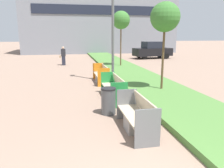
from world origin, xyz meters
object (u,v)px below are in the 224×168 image
(bench_orange_frame, at_px, (101,76))
(parked_car_distant, at_px, (153,50))
(street_lamp_post, at_px, (113,1))
(sapling_tree_near, at_px, (165,18))
(pedestrian_walking, at_px, (63,56))
(bench_grey_frame, at_px, (137,118))
(bench_green_frame, at_px, (114,90))
(litter_bin, at_px, (108,101))
(sapling_tree_far, at_px, (121,20))

(bench_orange_frame, bearing_deg, parked_car_distant, 56.75)
(street_lamp_post, relative_size, parked_car_distant, 1.76)
(bench_orange_frame, distance_m, sapling_tree_near, 4.61)
(street_lamp_post, bearing_deg, pedestrian_walking, 109.77)
(sapling_tree_near, xyz_separation_m, pedestrian_walking, (-4.52, 10.25, -2.47))
(bench_grey_frame, xyz_separation_m, bench_green_frame, (0.00, 3.08, 0.01))
(bench_orange_frame, distance_m, pedestrian_walking, 7.88)
(litter_bin, xyz_separation_m, sapling_tree_near, (2.88, 2.28, 2.84))
(bench_orange_frame, relative_size, sapling_tree_far, 0.48)
(bench_orange_frame, relative_size, sapling_tree_near, 0.54)
(bench_orange_frame, xyz_separation_m, parked_car_distant, (7.49, 11.42, 0.54))
(street_lamp_post, bearing_deg, bench_grey_frame, -95.62)
(litter_bin, relative_size, parked_car_distant, 0.20)
(bench_orange_frame, height_order, pedestrian_walking, pedestrian_walking)
(bench_grey_frame, relative_size, litter_bin, 2.14)
(litter_bin, height_order, sapling_tree_near, sapling_tree_near)
(bench_orange_frame, height_order, litter_bin, bench_orange_frame)
(bench_grey_frame, distance_m, pedestrian_walking, 14.14)
(bench_orange_frame, relative_size, street_lamp_post, 0.27)
(bench_orange_frame, bearing_deg, street_lamp_post, -14.55)
(bench_grey_frame, bearing_deg, street_lamp_post, 84.38)
(bench_green_frame, bearing_deg, street_lamp_post, 79.10)
(litter_bin, height_order, street_lamp_post, street_lamp_post)
(bench_grey_frame, height_order, sapling_tree_near, sapling_tree_near)
(bench_grey_frame, relative_size, sapling_tree_near, 0.48)
(sapling_tree_far, xyz_separation_m, pedestrian_walking, (-4.52, 2.30, -2.85))
(pedestrian_walking, distance_m, parked_car_distant, 10.39)
(sapling_tree_near, bearing_deg, pedestrian_walking, 113.82)
(bench_grey_frame, height_order, parked_car_distant, parked_car_distant)
(sapling_tree_near, distance_m, parked_car_distant, 15.19)
(bench_grey_frame, height_order, street_lamp_post, street_lamp_post)
(sapling_tree_near, relative_size, sapling_tree_far, 0.90)
(pedestrian_walking, height_order, parked_car_distant, parked_car_distant)
(pedestrian_walking, bearing_deg, bench_orange_frame, -74.04)
(bench_orange_frame, xyz_separation_m, street_lamp_post, (0.61, -0.16, 3.89))
(sapling_tree_near, relative_size, pedestrian_walking, 2.46)
(litter_bin, bearing_deg, street_lamp_post, 76.80)
(bench_green_frame, distance_m, parked_car_distant, 16.54)
(bench_green_frame, xyz_separation_m, litter_bin, (-0.52, -1.64, 0.07))
(litter_bin, distance_m, sapling_tree_far, 11.10)
(pedestrian_walking, bearing_deg, sapling_tree_near, -66.18)
(sapling_tree_near, bearing_deg, bench_grey_frame, -122.44)
(bench_grey_frame, bearing_deg, bench_green_frame, 89.91)
(bench_green_frame, height_order, bench_orange_frame, same)
(street_lamp_post, bearing_deg, bench_orange_frame, 165.45)
(street_lamp_post, height_order, parked_car_distant, street_lamp_post)
(bench_green_frame, height_order, street_lamp_post, street_lamp_post)
(bench_orange_frame, distance_m, street_lamp_post, 3.94)
(litter_bin, bearing_deg, bench_grey_frame, -70.42)
(bench_grey_frame, height_order, bench_green_frame, same)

